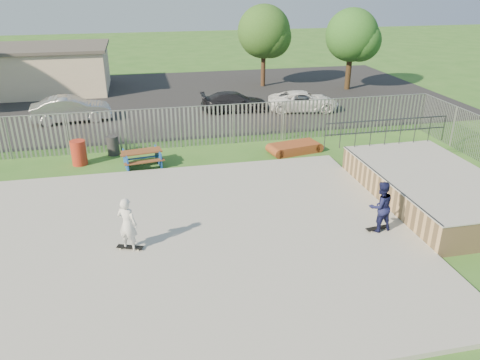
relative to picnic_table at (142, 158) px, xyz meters
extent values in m
plane|color=#306322|center=(0.92, -6.83, -0.37)|extent=(120.00, 120.00, 0.00)
cube|color=#A0A09B|center=(0.92, -6.83, -0.29)|extent=(15.00, 12.00, 0.15)
cube|color=tan|center=(10.42, -5.83, 0.16)|extent=(4.00, 7.00, 1.05)
cube|color=#9E9E99|center=(10.42, -5.83, 0.70)|extent=(4.05, 7.05, 0.04)
cylinder|color=#383A3F|center=(8.44, -5.83, 0.71)|extent=(0.06, 7.00, 0.06)
cube|color=brown|center=(0.00, 0.00, 0.33)|extent=(1.80, 0.93, 0.06)
cube|color=brown|center=(0.09, -0.57, 0.05)|extent=(1.74, 0.53, 0.05)
cube|color=brown|center=(-0.09, 0.57, 0.05)|extent=(1.74, 0.53, 0.05)
cube|color=#154196|center=(0.00, 0.00, -0.02)|extent=(1.71, 1.56, 0.71)
cube|color=brown|center=(7.13, 0.29, -0.15)|extent=(2.32, 1.47, 0.43)
cylinder|color=#A12918|center=(-2.72, 0.81, 0.18)|extent=(0.66, 0.66, 1.11)
cylinder|color=#27272A|center=(-1.29, 1.77, 0.08)|extent=(0.54, 0.54, 0.91)
cube|color=black|center=(0.92, 12.17, -0.36)|extent=(40.00, 18.00, 0.02)
imported|color=#B6B6BB|center=(-3.78, 7.80, 0.37)|extent=(4.51, 1.98, 1.44)
imported|color=black|center=(5.76, 7.98, 0.25)|extent=(4.17, 1.85, 1.19)
imported|color=white|center=(9.97, 7.22, 0.25)|extent=(4.56, 2.62, 1.20)
cube|color=beige|center=(-7.08, 16.17, 1.13)|extent=(10.00, 6.00, 3.00)
cube|color=#4C4742|center=(-7.08, 16.17, 2.73)|extent=(10.40, 6.40, 0.20)
cylinder|color=#432B1B|center=(9.32, 14.57, 1.34)|extent=(0.33, 0.33, 3.41)
sphere|color=#2A4F1B|center=(9.32, 14.57, 3.61)|extent=(3.82, 3.82, 3.82)
cylinder|color=#392817|center=(15.12, 12.22, 1.28)|extent=(0.40, 0.40, 3.31)
sphere|color=#27551D|center=(15.12, 12.22, 3.49)|extent=(3.70, 3.70, 3.70)
cube|color=black|center=(7.36, -7.60, -0.15)|extent=(0.82, 0.30, 0.02)
cube|color=black|center=(-0.54, -7.08, -0.15)|extent=(0.82, 0.46, 0.02)
imported|color=#14163E|center=(7.36, -7.60, 0.63)|extent=(0.90, 0.74, 1.70)
imported|color=silver|center=(-0.54, -7.08, 0.63)|extent=(0.74, 0.66, 1.70)
camera|label=1|loc=(0.17, -19.66, 7.42)|focal=35.00mm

